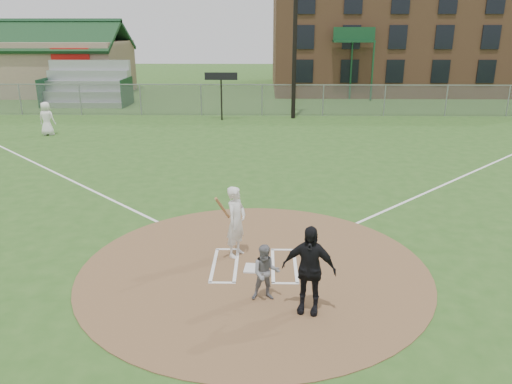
{
  "coord_description": "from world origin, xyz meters",
  "views": [
    {
      "loc": [
        0.25,
        -10.88,
        5.58
      ],
      "look_at": [
        0.0,
        2.0,
        1.3
      ],
      "focal_mm": 35.0,
      "sensor_mm": 36.0,
      "label": 1
    }
  ],
  "objects_px": {
    "home_plate": "(255,268)",
    "catcher": "(266,273)",
    "batter_at_plate": "(236,222)",
    "umpire": "(309,270)",
    "ondeck_player": "(47,119)"
  },
  "relations": [
    {
      "from": "ondeck_player",
      "to": "catcher",
      "type": "bearing_deg",
      "value": 133.02
    },
    {
      "from": "ondeck_player",
      "to": "batter_at_plate",
      "type": "distance_m",
      "value": 18.41
    },
    {
      "from": "home_plate",
      "to": "batter_at_plate",
      "type": "bearing_deg",
      "value": 122.08
    },
    {
      "from": "umpire",
      "to": "batter_at_plate",
      "type": "height_order",
      "value": "umpire"
    },
    {
      "from": "catcher",
      "to": "ondeck_player",
      "type": "bearing_deg",
      "value": 120.95
    },
    {
      "from": "catcher",
      "to": "ondeck_player",
      "type": "relative_size",
      "value": 0.7
    },
    {
      "from": "home_plate",
      "to": "catcher",
      "type": "distance_m",
      "value": 1.53
    },
    {
      "from": "home_plate",
      "to": "catcher",
      "type": "height_order",
      "value": "catcher"
    },
    {
      "from": "umpire",
      "to": "batter_at_plate",
      "type": "xyz_separation_m",
      "value": [
        -1.61,
        2.6,
        -0.02
      ]
    },
    {
      "from": "ondeck_player",
      "to": "batter_at_plate",
      "type": "bearing_deg",
      "value": 134.93
    },
    {
      "from": "home_plate",
      "to": "batter_at_plate",
      "type": "relative_size",
      "value": 0.27
    },
    {
      "from": "ondeck_player",
      "to": "batter_at_plate",
      "type": "height_order",
      "value": "batter_at_plate"
    },
    {
      "from": "catcher",
      "to": "umpire",
      "type": "relative_size",
      "value": 0.67
    },
    {
      "from": "catcher",
      "to": "umpire",
      "type": "bearing_deg",
      "value": -31.24
    },
    {
      "from": "catcher",
      "to": "umpire",
      "type": "distance_m",
      "value": 1.02
    }
  ]
}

